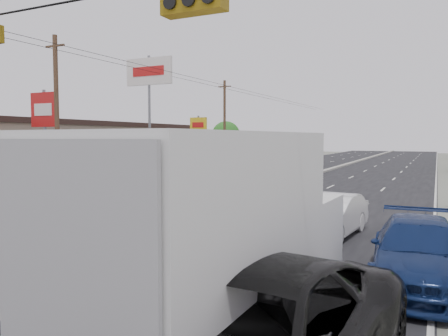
{
  "coord_description": "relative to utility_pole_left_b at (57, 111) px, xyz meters",
  "views": [
    {
      "loc": [
        9.91,
        -5.92,
        3.39
      ],
      "look_at": [
        2.45,
        9.31,
        2.2
      ],
      "focal_mm": 35.0,
      "sensor_mm": 36.0,
      "label": 1
    }
  ],
  "objects": [
    {
      "name": "strip_mall",
      "position": [
        -13.5,
        10.0,
        -2.81
      ],
      "size": [
        12.0,
        42.0,
        4.6
      ],
      "primitive_type": "cube",
      "color": "tan",
      "rests_on": "ground"
    },
    {
      "name": "queue_car_d",
      "position": [
        22.1,
        -10.06,
        -4.37
      ],
      "size": [
        2.39,
        5.2,
        1.47
      ],
      "primitive_type": "imported",
      "rotation": [
        0.0,
        0.0,
        0.07
      ],
      "color": "#102151",
      "rests_on": "ground"
    },
    {
      "name": "center_median",
      "position": [
        12.5,
        15.0,
        -5.01
      ],
      "size": [
        0.5,
        160.0,
        0.2
      ],
      "primitive_type": "cube",
      "color": "gray",
      "rests_on": "ground"
    },
    {
      "name": "road_surface",
      "position": [
        12.5,
        15.0,
        -5.11
      ],
      "size": [
        20.0,
        160.0,
        0.02
      ],
      "primitive_type": "cube",
      "color": "black",
      "rests_on": "ground"
    },
    {
      "name": "utility_pole_left_b",
      "position": [
        0.0,
        0.0,
        0.0
      ],
      "size": [
        1.6,
        0.3,
        10.0
      ],
      "color": "#422D1E",
      "rests_on": "ground"
    },
    {
      "name": "red_sedan",
      "position": [
        15.01,
        -10.83,
        -4.45
      ],
      "size": [
        1.76,
        4.13,
        1.32
      ],
      "primitive_type": "imported",
      "rotation": [
        0.0,
        0.0,
        -0.09
      ],
      "color": "#B30B10",
      "rests_on": "ground"
    },
    {
      "name": "oncoming_near",
      "position": [
        8.7,
        -3.37,
        -4.33
      ],
      "size": [
        2.27,
        5.39,
        1.55
      ],
      "primitive_type": "imported",
      "rotation": [
        0.0,
        0.0,
        3.12
      ],
      "color": "black",
      "rests_on": "ground"
    },
    {
      "name": "queue_car_b",
      "position": [
        19.2,
        -6.12,
        -4.39
      ],
      "size": [
        1.93,
        4.48,
        1.44
      ],
      "primitive_type": "imported",
      "rotation": [
        0.0,
        0.0,
        -0.1
      ],
      "color": "silver",
      "rests_on": "ground"
    },
    {
      "name": "oncoming_far",
      "position": [
        10.69,
        6.33,
        -4.32
      ],
      "size": [
        3.12,
        5.88,
        1.58
      ],
      "primitive_type": "imported",
      "rotation": [
        0.0,
        0.0,
        3.23
      ],
      "color": "#ADAFB5",
      "rests_on": "ground"
    },
    {
      "name": "utility_pole_left_c",
      "position": [
        0.0,
        25.0,
        0.0
      ],
      "size": [
        1.6,
        0.3,
        10.0
      ],
      "color": "#422D1E",
      "rests_on": "ground"
    },
    {
      "name": "pole_sign_far",
      "position": [
        -3.5,
        25.0,
        -0.7
      ],
      "size": [
        2.2,
        0.25,
        6.0
      ],
      "color": "slate",
      "rests_on": "ground"
    },
    {
      "name": "pole_sign_billboard",
      "position": [
        -2.0,
        13.0,
        3.76
      ],
      "size": [
        5.0,
        0.25,
        11.0
      ],
      "color": "slate",
      "rests_on": "ground"
    },
    {
      "name": "queue_car_a",
      "position": [
        14.49,
        -3.27,
        -4.42
      ],
      "size": [
        2.04,
        4.17,
        1.37
      ],
      "primitive_type": "imported",
      "rotation": [
        0.0,
        0.0,
        0.11
      ],
      "color": "black",
      "rests_on": "ground"
    },
    {
      "name": "box_truck",
      "position": [
        19.19,
        -14.5,
        -3.33
      ],
      "size": [
        2.7,
        6.94,
        3.47
      ],
      "rotation": [
        0.0,
        0.0,
        -0.05
      ],
      "color": "black",
      "rests_on": "ground"
    },
    {
      "name": "pole_sign_mid",
      "position": [
        -4.5,
        3.0,
        0.01
      ],
      "size": [
        2.6,
        0.25,
        7.0
      ],
      "color": "slate",
      "rests_on": "ground"
    },
    {
      "name": "parking_lot",
      "position": [
        -4.5,
        10.0,
        -5.11
      ],
      "size": [
        10.0,
        42.0,
        0.02
      ],
      "primitive_type": "cube",
      "color": "black",
      "rests_on": "ground"
    },
    {
      "name": "tree_left_far",
      "position": [
        -9.5,
        45.0,
        -1.39
      ],
      "size": [
        4.8,
        4.8,
        6.12
      ],
      "color": "#382619",
      "rests_on": "ground"
    }
  ]
}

